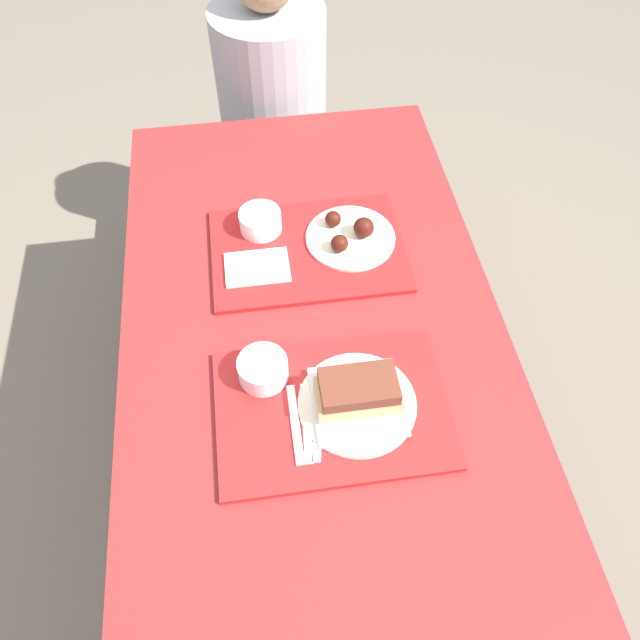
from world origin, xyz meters
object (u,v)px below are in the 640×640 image
wings_plate_far (350,235)px  person_seated_across (270,81)px  bowl_coleslaw_near (263,369)px  brisket_sandwich_plate (358,397)px  bowl_coleslaw_far (260,220)px  tray_near (332,409)px  tray_far (308,250)px

wings_plate_far → person_seated_across: (-0.12, 0.74, -0.05)m
bowl_coleslaw_near → brisket_sandwich_plate: (0.17, -0.09, 0.00)m
brisket_sandwich_plate → wings_plate_far: bearing=82.0°
wings_plate_far → person_seated_across: bearing=99.4°
bowl_coleslaw_near → brisket_sandwich_plate: size_ratio=0.43×
bowl_coleslaw_far → bowl_coleslaw_near: bearing=-94.2°
tray_near → brisket_sandwich_plate: bearing=-0.5°
tray_far → brisket_sandwich_plate: bearing=-84.5°
bowl_coleslaw_near → wings_plate_far: (0.24, 0.35, -0.01)m
bowl_coleslaw_near → person_seated_across: 1.10m
tray_far → person_seated_across: 0.76m
tray_near → wings_plate_far: size_ratio=2.12×
bowl_coleslaw_near → bowl_coleslaw_far: bearing=85.8°
tray_near → bowl_coleslaw_near: bearing=144.0°
wings_plate_far → person_seated_across: 0.75m
person_seated_across → bowl_coleslaw_far: bearing=-97.1°
bowl_coleslaw_far → tray_near: bearing=-79.5°
tray_far → brisket_sandwich_plate: 0.43m
tray_far → bowl_coleslaw_far: (-0.10, 0.08, 0.03)m
tray_far → bowl_coleslaw_near: bearing=-111.6°
tray_near → tray_far: size_ratio=1.00×
brisket_sandwich_plate → person_seated_across: (-0.06, 1.19, -0.07)m
wings_plate_far → bowl_coleslaw_far: bearing=162.7°
tray_far → wings_plate_far: 0.11m
tray_near → person_seated_across: size_ratio=0.68×
bowl_coleslaw_far → person_seated_across: (0.08, 0.68, -0.06)m
bowl_coleslaw_far → person_seated_across: 0.69m
tray_far → wings_plate_far: bearing=9.0°
tray_near → bowl_coleslaw_far: (-0.09, 0.51, 0.03)m
tray_far → wings_plate_far: (0.10, 0.02, 0.02)m
bowl_coleslaw_near → person_seated_across: person_seated_across is taller
person_seated_across → bowl_coleslaw_near: bearing=-96.0°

